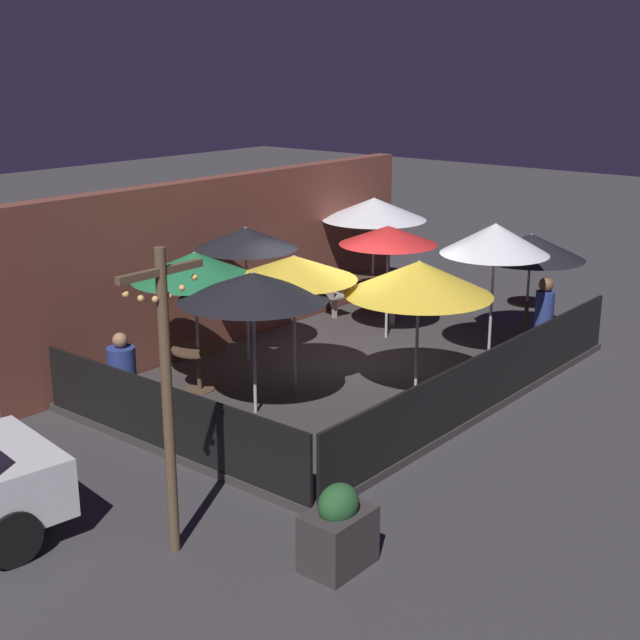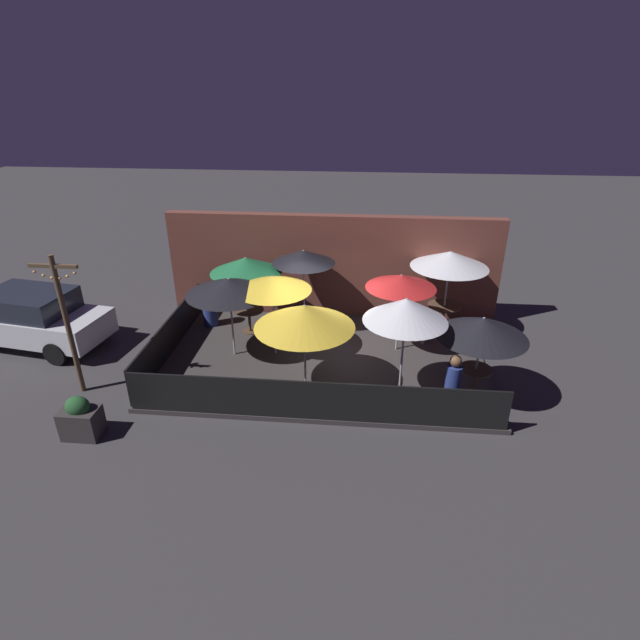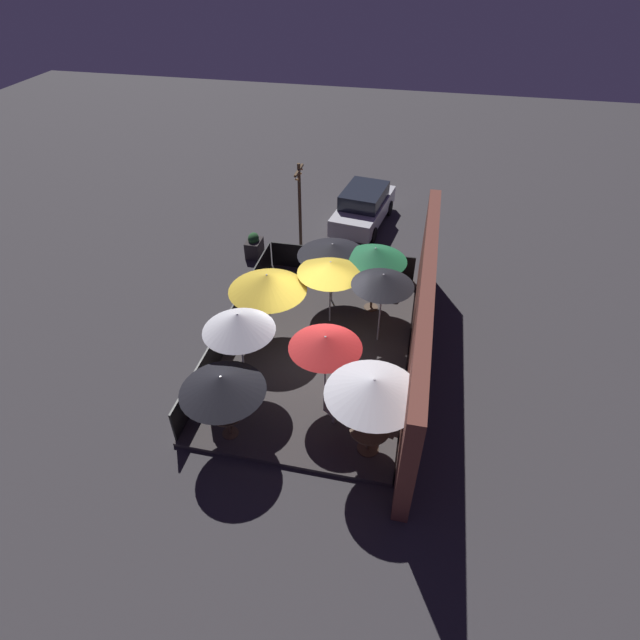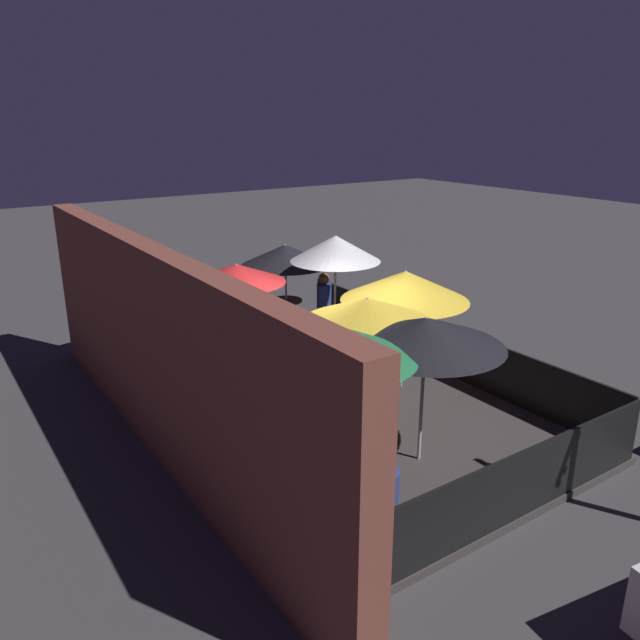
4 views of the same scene
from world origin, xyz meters
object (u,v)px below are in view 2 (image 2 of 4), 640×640
at_px(dining_table_1, 444,310).
at_px(dining_table_2, 249,314).
at_px(patio_umbrella_1, 450,259).
at_px(dining_table_0, 475,374).
at_px(patio_umbrella_0, 483,327).
at_px(light_post, 66,318).
at_px(patio_umbrella_7, 273,283).
at_px(patio_umbrella_6, 229,286).
at_px(patio_chair_0, 423,328).
at_px(patio_umbrella_3, 406,310).
at_px(patron_0, 210,309).
at_px(planter_box, 81,419).
at_px(patron_1, 452,385).
at_px(patio_umbrella_4, 401,281).
at_px(patio_umbrella_8, 304,316).
at_px(patio_umbrella_2, 246,265).
at_px(parked_car_0, 32,318).
at_px(patio_chair_1, 407,308).
at_px(patio_umbrella_5, 303,257).

xyz_separation_m(dining_table_1, dining_table_2, (-5.65, -0.68, -0.05)).
xyz_separation_m(patio_umbrella_1, dining_table_1, (-0.00, -0.00, -1.56)).
bearing_deg(dining_table_0, patio_umbrella_0, -153.43).
xyz_separation_m(dining_table_1, light_post, (-9.06, -3.92, 1.21)).
distance_m(patio_umbrella_7, dining_table_2, 2.13).
relative_size(patio_umbrella_6, patio_chair_0, 2.41).
height_order(patio_umbrella_6, patio_umbrella_7, patio_umbrella_7).
height_order(patio_umbrella_3, patio_umbrella_6, patio_umbrella_3).
relative_size(patio_umbrella_3, patron_0, 2.06).
bearing_deg(patio_umbrella_6, light_post, -150.28).
xyz_separation_m(patio_umbrella_1, planter_box, (-8.16, -5.53, -1.86)).
bearing_deg(light_post, patron_1, -1.08).
distance_m(dining_table_2, planter_box, 5.48).
relative_size(dining_table_0, dining_table_2, 0.87).
bearing_deg(patio_umbrella_0, patio_umbrella_7, 162.56).
bearing_deg(patio_umbrella_4, patio_umbrella_0, -51.00).
relative_size(patio_umbrella_4, patio_umbrella_8, 0.95).
height_order(patio_umbrella_0, patio_umbrella_2, patio_umbrella_2).
bearing_deg(patron_0, parked_car_0, -22.23).
bearing_deg(light_post, patio_umbrella_6, 29.72).
height_order(patio_umbrella_4, patron_1, patio_umbrella_4).
distance_m(patio_umbrella_7, patron_0, 3.11).
height_order(patio_umbrella_0, dining_table_0, patio_umbrella_0).
bearing_deg(patio_umbrella_0, patio_chair_1, 109.69).
bearing_deg(dining_table_2, patio_umbrella_2, -90.00).
height_order(dining_table_1, planter_box, planter_box).
distance_m(patio_umbrella_0, patio_chair_1, 4.13).
distance_m(patio_umbrella_3, dining_table_0, 2.38).
xyz_separation_m(patio_chair_0, light_post, (-8.39, -2.90, 1.32)).
height_order(dining_table_0, light_post, light_post).
bearing_deg(patron_1, patio_umbrella_5, 91.39).
bearing_deg(dining_table_2, patio_chair_1, 11.55).
relative_size(patio_umbrella_3, patio_chair_0, 2.69).
xyz_separation_m(patio_umbrella_3, patio_umbrella_6, (-4.33, 1.56, -0.24)).
height_order(patio_umbrella_3, planter_box, patio_umbrella_3).
xyz_separation_m(patio_umbrella_1, dining_table_0, (0.27, -3.44, -1.60)).
bearing_deg(patron_0, dining_table_2, 125.26).
height_order(patio_umbrella_2, patio_umbrella_6, patio_umbrella_2).
relative_size(patio_umbrella_8, light_post, 0.67).
height_order(patio_umbrella_2, patron_0, patio_umbrella_2).
xyz_separation_m(patio_umbrella_2, dining_table_2, (0.00, 0.00, -1.49)).
relative_size(patio_umbrella_5, parked_car_0, 0.55).
xyz_separation_m(patio_umbrella_1, patio_umbrella_5, (-4.08, -0.27, 0.04)).
bearing_deg(patio_chair_1, patio_umbrella_6, -140.06).
bearing_deg(patio_umbrella_4, patio_umbrella_7, -170.93).
xyz_separation_m(patio_umbrella_0, patio_umbrella_7, (-4.95, 1.55, 0.25)).
relative_size(patio_umbrella_4, patron_0, 1.81).
bearing_deg(parked_car_0, patio_chair_0, 12.77).
height_order(patron_0, planter_box, patron_0).
bearing_deg(patio_umbrella_6, patio_chair_0, 11.36).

